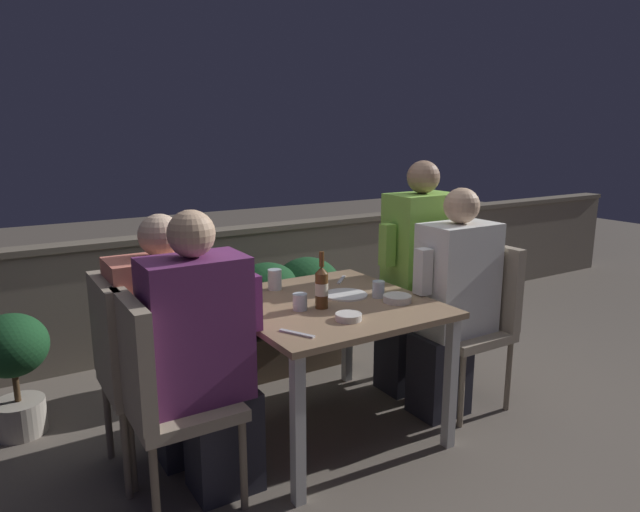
% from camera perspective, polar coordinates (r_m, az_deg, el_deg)
% --- Properties ---
extents(ground_plane, '(16.00, 16.00, 0.00)m').
position_cam_1_polar(ground_plane, '(3.15, 0.74, -16.93)').
color(ground_plane, '#665B51').
extents(parapet_wall, '(9.00, 0.18, 0.84)m').
position_cam_1_polar(parapet_wall, '(4.26, -10.28, -2.91)').
color(parapet_wall, gray).
rests_on(parapet_wall, ground_plane).
extents(dining_table, '(0.96, 1.00, 0.71)m').
position_cam_1_polar(dining_table, '(2.89, 0.78, -6.13)').
color(dining_table, '#937556').
rests_on(dining_table, ground_plane).
extents(planter_hedge, '(1.09, 0.47, 0.72)m').
position_cam_1_polar(planter_hedge, '(3.71, -5.29, -5.57)').
color(planter_hedge, brown).
rests_on(planter_hedge, ground_plane).
extents(chair_left_near, '(0.43, 0.42, 0.93)m').
position_cam_1_polar(chair_left_near, '(2.42, -15.91, -12.37)').
color(chair_left_near, gray).
rests_on(chair_left_near, ground_plane).
extents(person_purple_stripe, '(0.49, 0.26, 1.25)m').
position_cam_1_polar(person_purple_stripe, '(2.44, -11.41, -9.97)').
color(person_purple_stripe, '#282833').
rests_on(person_purple_stripe, ground_plane).
extents(chair_left_far, '(0.43, 0.42, 0.93)m').
position_cam_1_polar(chair_left_far, '(2.70, -18.50, -9.78)').
color(chair_left_far, gray).
rests_on(chair_left_far, ground_plane).
extents(person_coral_top, '(0.52, 0.26, 1.19)m').
position_cam_1_polar(person_coral_top, '(2.74, -14.39, -8.35)').
color(person_coral_top, '#282833').
rests_on(person_coral_top, ground_plane).
extents(chair_right_near, '(0.43, 0.42, 0.93)m').
position_cam_1_polar(chair_right_near, '(3.35, 15.46, -5.23)').
color(chair_right_near, gray).
rests_on(chair_right_near, ground_plane).
extents(person_white_polo, '(0.49, 0.26, 1.25)m').
position_cam_1_polar(person_white_polo, '(3.19, 13.06, -4.57)').
color(person_white_polo, '#282833').
rests_on(person_white_polo, ground_plane).
extents(chair_right_far, '(0.43, 0.42, 0.93)m').
position_cam_1_polar(chair_right_far, '(3.60, 11.84, -3.80)').
color(chair_right_far, gray).
rests_on(chair_right_far, ground_plane).
extents(person_green_blouse, '(0.48, 0.26, 1.38)m').
position_cam_1_polar(person_green_blouse, '(3.43, 9.55, -2.04)').
color(person_green_blouse, '#282833').
rests_on(person_green_blouse, ground_plane).
extents(beer_bottle, '(0.06, 0.06, 0.28)m').
position_cam_1_polar(beer_bottle, '(2.74, 0.16, -3.09)').
color(beer_bottle, brown).
rests_on(beer_bottle, dining_table).
extents(plate_0, '(0.23, 0.23, 0.01)m').
position_cam_1_polar(plate_0, '(2.97, 2.57, -3.89)').
color(plate_0, white).
rests_on(plate_0, dining_table).
extents(bowl_0, '(0.12, 0.12, 0.03)m').
position_cam_1_polar(bowl_0, '(2.60, 2.86, -6.03)').
color(bowl_0, silver).
rests_on(bowl_0, dining_table).
extents(bowl_1, '(0.14, 0.14, 0.04)m').
position_cam_1_polar(bowl_1, '(2.88, 7.73, -4.17)').
color(bowl_1, silver).
rests_on(bowl_1, dining_table).
extents(glass_cup_0, '(0.06, 0.06, 0.09)m').
position_cam_1_polar(glass_cup_0, '(2.94, 5.86, -3.33)').
color(glass_cup_0, silver).
rests_on(glass_cup_0, dining_table).
extents(glass_cup_1, '(0.07, 0.07, 0.11)m').
position_cam_1_polar(glass_cup_1, '(3.08, -4.55, -2.36)').
color(glass_cup_1, silver).
rests_on(glass_cup_1, dining_table).
extents(glass_cup_2, '(0.07, 0.07, 0.08)m').
position_cam_1_polar(glass_cup_2, '(2.73, -2.02, -4.60)').
color(glass_cup_2, silver).
rests_on(glass_cup_2, dining_table).
extents(fork_0, '(0.13, 0.14, 0.01)m').
position_cam_1_polar(fork_0, '(3.26, 2.16, -2.39)').
color(fork_0, silver).
rests_on(fork_0, dining_table).
extents(fork_1, '(0.10, 0.16, 0.01)m').
position_cam_1_polar(fork_1, '(2.43, -2.33, -7.74)').
color(fork_1, silver).
rests_on(fork_1, dining_table).
extents(potted_plant, '(0.36, 0.36, 0.65)m').
position_cam_1_polar(potted_plant, '(3.33, -28.34, -9.28)').
color(potted_plant, '#B2A899').
rests_on(potted_plant, ground_plane).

